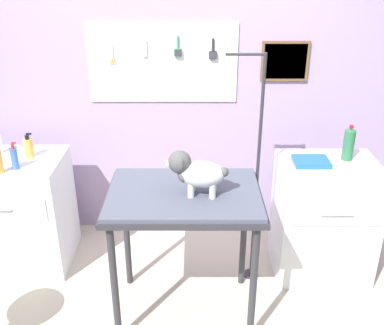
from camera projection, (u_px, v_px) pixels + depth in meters
rear_wall_panel at (175, 99)px, 3.54m from camera, size 4.00×0.11×2.30m
grooming_table at (186, 205)px, 2.72m from camera, size 0.94×0.66×0.90m
grooming_arm at (257, 184)px, 3.05m from camera, size 0.30×0.11×1.66m
dog at (197, 172)px, 2.59m from camera, size 0.37×0.19×0.27m
counter_left at (16, 212)px, 3.37m from camera, size 0.80×0.58×0.86m
cabinet_right at (325, 219)px, 3.27m from camera, size 0.68×0.54×0.88m
pump_bottle_white at (30, 147)px, 3.22m from camera, size 0.07×0.07×0.18m
spray_bottle_short at (0, 143)px, 3.28m from camera, size 0.06×0.06×0.19m
conditioner_bottle at (16, 158)px, 3.03m from camera, size 0.05×0.05×0.20m
soda_bottle at (350, 144)px, 3.10m from camera, size 0.08×0.08×0.25m
supply_tray at (313, 162)px, 3.07m from camera, size 0.24×0.18×0.04m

